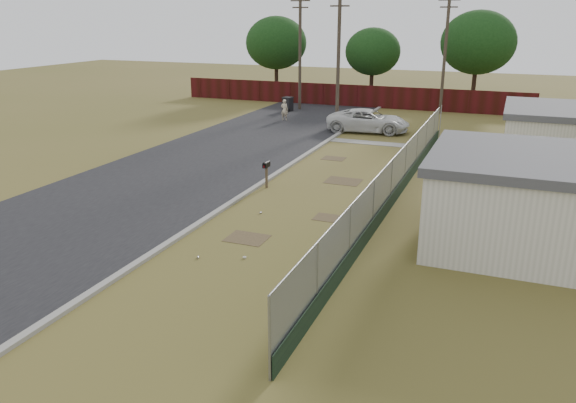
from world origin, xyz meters
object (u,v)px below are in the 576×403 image
at_px(mailbox, 266,167).
at_px(trash_bin, 288,104).
at_px(pickup_truck, 368,121).
at_px(fire_hydrant, 307,290).
at_px(pedestrian, 285,110).

relative_size(mailbox, trash_bin, 1.09).
bearing_deg(trash_bin, pickup_truck, -36.34).
bearing_deg(pickup_truck, fire_hydrant, -175.32).
distance_m(pickup_truck, trash_bin, 10.00).
bearing_deg(pedestrian, mailbox, 112.43).
distance_m(pedestrian, trash_bin, 4.27).
bearing_deg(pickup_truck, mailbox, 170.03).
xyz_separation_m(mailbox, pickup_truck, (1.12, 14.05, -0.22)).
distance_m(fire_hydrant, pickup_truck, 23.69).
bearing_deg(mailbox, trash_bin, 109.15).
xyz_separation_m(fire_hydrant, pedestrian, (-10.86, 25.20, 0.41)).
bearing_deg(fire_hydrant, pedestrian, 113.31).
bearing_deg(trash_bin, fire_hydrant, -67.34).
bearing_deg(fire_hydrant, pickup_truck, 100.10).
distance_m(mailbox, trash_bin, 21.15).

